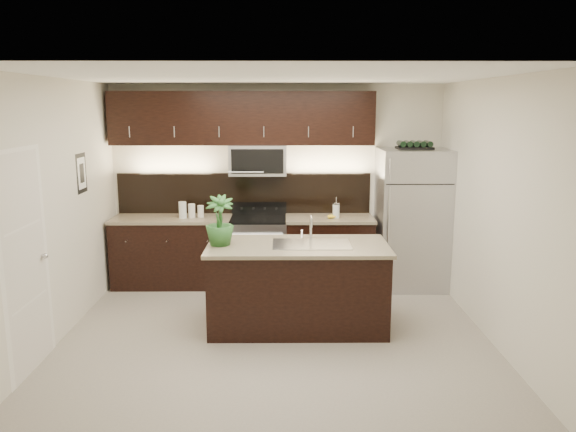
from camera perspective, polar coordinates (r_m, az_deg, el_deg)
The scene contains 12 objects.
ground at distance 6.20m, azimuth -1.30°, elevation -11.80°, with size 4.50×4.50×0.00m, color gray.
room_walls at distance 5.71m, azimuth -2.49°, elevation 3.89°, with size 4.52×4.02×2.71m.
counter_run at distance 7.67m, azimuth -4.54°, elevation -3.57°, with size 3.51×0.65×0.94m.
upper_fixtures at distance 7.56m, azimuth -4.46°, elevation 9.04°, with size 3.49×0.40×1.66m.
island at distance 6.21m, azimuth 0.99°, elevation -7.10°, with size 1.96×0.96×0.94m.
sink_faucet at distance 6.09m, azimuth 2.42°, elevation -2.74°, with size 0.84×0.50×0.28m.
refrigerator at distance 7.67m, azimuth 12.41°, elevation -0.27°, with size 0.90×0.81×1.86m, color #B2B2B7.
wine_rack at distance 7.55m, azimuth 12.73°, elevation 7.03°, with size 0.46×0.28×0.11m.
plant at distance 6.04m, azimuth -6.97°, elevation -0.47°, with size 0.30×0.30×0.54m, color #255722.
canisters at distance 7.60m, azimuth -9.97°, elevation 0.55°, with size 0.32×0.16×0.22m.
french_press at distance 7.50m, azimuth 4.91°, elevation 0.57°, with size 0.09×0.09×0.27m.
bananas at distance 7.48m, azimuth 4.21°, elevation -0.05°, with size 0.16×0.12×0.05m, color yellow.
Camera 1 is at (0.09, -5.70, 2.43)m, focal length 35.00 mm.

